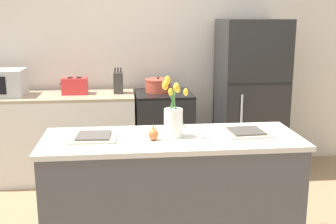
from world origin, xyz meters
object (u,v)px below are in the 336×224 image
Objects in this scene: refrigerator at (250,97)px; plate_setting_left at (94,136)px; cooking_pot at (158,85)px; pear_figurine at (153,134)px; plate_setting_right at (246,132)px; knife_block at (118,83)px; stove_range at (164,134)px; toaster at (75,86)px; microwave at (0,83)px; flower_vase at (173,118)px.

plate_setting_left is at bearing -135.38° from refrigerator.
pear_figurine is at bearing -95.92° from cooking_pot.
knife_block is (-0.92, 1.60, 0.12)m from plate_setting_right.
refrigerator is (0.95, 0.00, 0.38)m from stove_range.
toaster is at bearing 130.55° from plate_setting_right.
plate_setting_right is (0.67, 0.10, -0.04)m from pear_figurine.
pear_figurine is 2.20m from microwave.
microwave reaches higher than plate_setting_right.
refrigerator reaches higher than cooking_pot.
plate_setting_right is at bearing -60.09° from knife_block.
toaster is at bearing 179.26° from knife_block.
flower_vase is 1.66m from cooking_pot.
stove_range is 3.37× the size of knife_block.
cooking_pot is (0.03, 1.65, -0.04)m from flower_vase.
stove_range is 1.90× the size of microwave.
pear_figurine is 0.42m from plate_setting_left.
microwave is at bearing -179.98° from stove_range.
flower_vase is 1.55× the size of knife_block.
flower_vase is 1.84m from toaster.
microwave and knife_block have the same top height.
flower_vase reaches higher than microwave.
plate_setting_right is 1.70m from cooking_pot.
stove_range is at bearing -2.17° from toaster.
plate_setting_right is at bearing 3.27° from flower_vase.
knife_block is at bearing 119.91° from plate_setting_right.
cooking_pot reaches higher than plate_setting_right.
flower_vase is (-0.09, -1.60, 0.57)m from stove_range.
knife_block is at bearing 176.49° from stove_range.
flower_vase is at bearing -93.23° from stove_range.
toaster reaches higher than stove_range.
knife_block reaches higher than cooking_pot.
refrigerator is at bearing -1.15° from knife_block.
toaster reaches higher than cooking_pot.
flower_vase is 2.25m from microwave.
plate_setting_right is 1.19× the size of toaster.
flower_vase is 3.64× the size of pear_figurine.
pear_figurine is 0.43× the size of knife_block.
microwave is (-1.67, -0.00, 0.59)m from stove_range.
cooking_pot is (-1.01, 0.06, 0.14)m from refrigerator.
knife_block is at bearing -0.74° from toaster.
plate_setting_right reaches higher than stove_range.
microwave is (-1.03, 1.57, 0.14)m from plate_setting_left.
refrigerator is 2.05m from pear_figurine.
pear_figurine is 0.41× the size of cooking_pot.
flower_vase reaches higher than pear_figurine.
plate_setting_right is 2.63m from microwave.
plate_setting_left is at bearing 176.84° from flower_vase.
plate_setting_right is (0.53, 0.03, -0.12)m from flower_vase.
plate_setting_left is 1.63m from toaster.
plate_setting_right is (0.44, -1.57, 0.45)m from stove_range.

